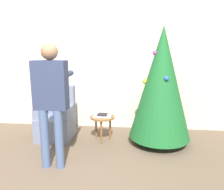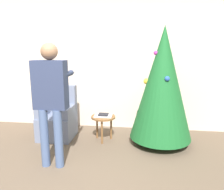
% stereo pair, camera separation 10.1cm
% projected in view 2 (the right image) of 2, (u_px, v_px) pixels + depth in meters
% --- Properties ---
extents(ground_plane, '(14.00, 14.00, 0.00)m').
position_uv_depth(ground_plane, '(61.00, 190.00, 2.62)').
color(ground_plane, brown).
extents(wall_back, '(8.00, 0.06, 2.70)m').
position_uv_depth(wall_back, '(96.00, 63.00, 4.49)').
color(wall_back, beige).
rests_on(wall_back, ground_plane).
extents(christmas_tree, '(1.06, 1.06, 2.03)m').
position_uv_depth(christmas_tree, '(162.00, 84.00, 3.67)').
color(christmas_tree, brown).
rests_on(christmas_tree, ground_plane).
extents(armchair, '(0.62, 0.61, 0.96)m').
position_uv_depth(armchair, '(58.00, 119.00, 4.13)').
color(armchair, slate).
rests_on(armchair, ground_plane).
extents(person_standing, '(0.47, 0.57, 1.73)m').
position_uv_depth(person_standing, '(51.00, 94.00, 2.98)').
color(person_standing, '#475B84').
rests_on(person_standing, ground_plane).
extents(side_stool, '(0.44, 0.44, 0.46)m').
position_uv_depth(side_stool, '(103.00, 120.00, 3.95)').
color(side_stool, brown).
rests_on(side_stool, ground_plane).
extents(laptop, '(0.32, 0.21, 0.02)m').
position_uv_depth(laptop, '(103.00, 116.00, 3.93)').
color(laptop, silver).
rests_on(laptop, side_stool).
extents(book, '(0.17, 0.15, 0.02)m').
position_uv_depth(book, '(103.00, 114.00, 3.92)').
color(book, black).
rests_on(book, laptop).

